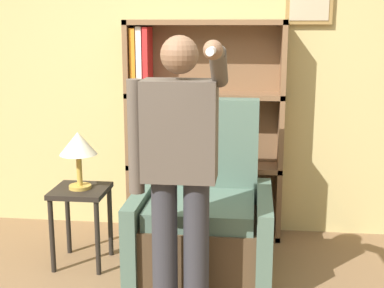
{
  "coord_description": "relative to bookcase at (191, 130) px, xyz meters",
  "views": [
    {
      "loc": [
        0.65,
        -2.4,
        1.74
      ],
      "look_at": [
        0.27,
        0.77,
        1.02
      ],
      "focal_mm": 50.0,
      "sensor_mm": 36.0,
      "label": 1
    }
  ],
  "objects": [
    {
      "name": "wall_back",
      "position": [
        -0.13,
        0.16,
        0.51
      ],
      "size": [
        8.0,
        0.11,
        2.8
      ],
      "color": "tan",
      "rests_on": "ground_plane"
    },
    {
      "name": "bookcase",
      "position": [
        0.0,
        0.0,
        0.0
      ],
      "size": [
        1.27,
        0.28,
        1.77
      ],
      "color": "brown",
      "rests_on": "ground_plane"
    },
    {
      "name": "armchair",
      "position": [
        0.17,
        -0.75,
        -0.51
      ],
      "size": [
        0.95,
        0.84,
        1.22
      ],
      "color": "#4C3823",
      "rests_on": "ground_plane"
    },
    {
      "name": "person_standing",
      "position": [
        0.11,
        -1.4,
        0.07
      ],
      "size": [
        0.56,
        0.78,
        1.68
      ],
      "color": "#2D2D33",
      "rests_on": "ground_plane"
    },
    {
      "name": "side_table",
      "position": [
        -0.72,
        -0.71,
        -0.43
      ],
      "size": [
        0.39,
        0.39,
        0.58
      ],
      "color": "black",
      "rests_on": "ground_plane"
    },
    {
      "name": "table_lamp",
      "position": [
        -0.72,
        -0.71,
        0.0
      ],
      "size": [
        0.27,
        0.27,
        0.41
      ],
      "color": "gold",
      "rests_on": "side_table"
    }
  ]
}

